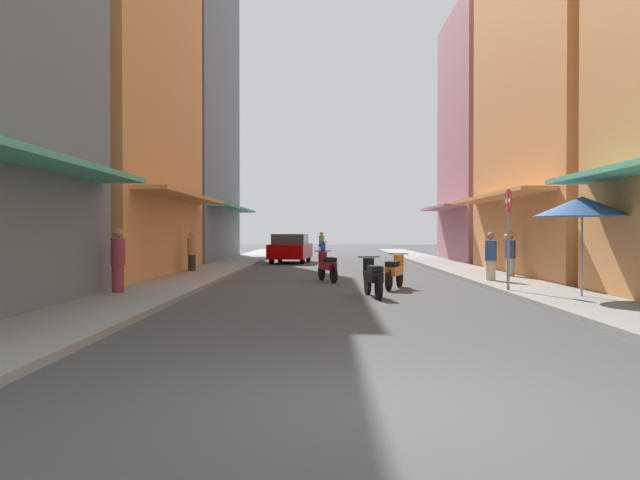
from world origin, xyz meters
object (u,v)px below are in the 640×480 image
object	(u,v)px
motorbike_maroon	(327,266)
pedestrian_midway	(192,253)
motorbike_black	(372,276)
vendor_umbrella	(582,206)
motorbike_orange	(395,271)
pedestrian_foreground	(491,258)
pedestrian_far	(118,263)
parked_car	(291,248)
motorbike_blue	(322,246)
street_sign_no_entry	(508,226)
pedestrian_crossing	(510,252)

from	to	relation	value
motorbike_maroon	pedestrian_midway	distance (m)	6.11
motorbike_black	vendor_umbrella	world-z (taller)	vendor_umbrella
motorbike_orange	pedestrian_foreground	world-z (taller)	pedestrian_foreground
motorbike_black	pedestrian_far	bearing A→B (deg)	-179.07
parked_car	pedestrian_far	world-z (taller)	pedestrian_far
vendor_umbrella	motorbike_blue	bearing A→B (deg)	103.15
pedestrian_foreground	parked_car	bearing A→B (deg)	116.83
motorbike_maroon	street_sign_no_entry	xyz separation A→B (m)	(4.51, -4.23, 1.21)
pedestrian_foreground	vendor_umbrella	xyz separation A→B (m)	(0.84, -4.78, 1.37)
motorbike_maroon	pedestrian_far	distance (m)	7.07
pedestrian_crossing	pedestrian_midway	size ratio (longest dim) A/B	1.01
motorbike_blue	parked_car	size ratio (longest dim) A/B	0.42
pedestrian_foreground	pedestrian_far	distance (m)	10.67
motorbike_black	vendor_umbrella	bearing A→B (deg)	-11.21
motorbike_blue	vendor_umbrella	size ratio (longest dim) A/B	0.76
motorbike_blue	pedestrian_midway	xyz separation A→B (m)	(-4.75, -16.21, 0.09)
street_sign_no_entry	motorbike_blue	bearing A→B (deg)	101.19
pedestrian_midway	vendor_umbrella	bearing A→B (deg)	-41.02
pedestrian_far	parked_car	bearing A→B (deg)	79.30
motorbike_maroon	pedestrian_foreground	world-z (taller)	pedestrian_foreground
motorbike_blue	vendor_umbrella	distance (m)	26.26
motorbike_blue	street_sign_no_entry	size ratio (longest dim) A/B	0.68
parked_car	street_sign_no_entry	size ratio (longest dim) A/B	1.60
motorbike_orange	parked_car	distance (m)	15.24
motorbike_black	pedestrian_midway	xyz separation A→B (m)	(-6.05, 8.39, 0.29)
pedestrian_far	vendor_umbrella	bearing A→B (deg)	-4.38
motorbike_blue	pedestrian_midway	bearing A→B (deg)	-106.32
motorbike_black	street_sign_no_entry	size ratio (longest dim) A/B	0.68
pedestrian_foreground	pedestrian_midway	distance (m)	10.86
parked_car	pedestrian_crossing	world-z (taller)	pedestrian_crossing
motorbike_maroon	pedestrian_midway	world-z (taller)	pedestrian_midway
motorbike_black	pedestrian_midway	distance (m)	10.35
pedestrian_midway	street_sign_no_entry	bearing A→B (deg)	-39.26
motorbike_black	pedestrian_far	world-z (taller)	pedestrian_far
motorbike_blue	pedestrian_foreground	xyz separation A→B (m)	(5.13, -20.75, 0.07)
pedestrian_foreground	pedestrian_far	xyz separation A→B (m)	(-9.91, -3.96, 0.06)
motorbike_maroon	parked_car	xyz separation A→B (m)	(-1.78, 12.18, 0.24)
pedestrian_foreground	motorbike_black	bearing A→B (deg)	-134.70
pedestrian_crossing	pedestrian_midway	distance (m)	11.31
street_sign_no_entry	pedestrian_midway	bearing A→B (deg)	140.74
motorbike_maroon	pedestrian_midway	xyz separation A→B (m)	(-4.98, 3.52, 0.29)
pedestrian_crossing	pedestrian_foreground	world-z (taller)	pedestrian_crossing
motorbike_orange	parked_car	world-z (taller)	parked_car
parked_car	motorbike_maroon	bearing A→B (deg)	-81.69
motorbike_maroon	motorbike_black	bearing A→B (deg)	-77.54
parked_car	pedestrian_foreground	world-z (taller)	pedestrian_foreground
motorbike_maroon	pedestrian_crossing	distance (m)	6.09
motorbike_blue	street_sign_no_entry	bearing A→B (deg)	-78.81
parked_car	street_sign_no_entry	world-z (taller)	street_sign_no_entry
vendor_umbrella	parked_car	bearing A→B (deg)	112.68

